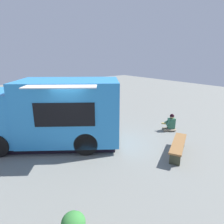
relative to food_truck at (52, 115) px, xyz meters
name	(u,v)px	position (x,y,z in m)	size (l,w,h in m)	color
ground_plane	(79,143)	(-0.82, 0.50, -1.25)	(40.00, 40.00, 0.00)	slate
food_truck	(52,115)	(0.00, 0.00, 0.00)	(5.46, 4.75, 2.58)	#2D87CF
person_customer	(171,124)	(-4.91, 1.97, -0.94)	(0.74, 0.67, 0.83)	#806F5A
planter_flowering_far	(95,106)	(-4.00, -3.17, -0.93)	(0.46, 0.46, 0.65)	silver
plaza_bench	(178,145)	(-3.18, 3.55, -0.88)	(1.83, 1.20, 0.47)	olive
trash_bin	(108,107)	(-4.02, -1.81, -0.77)	(0.52, 0.52, 0.94)	#4A575D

